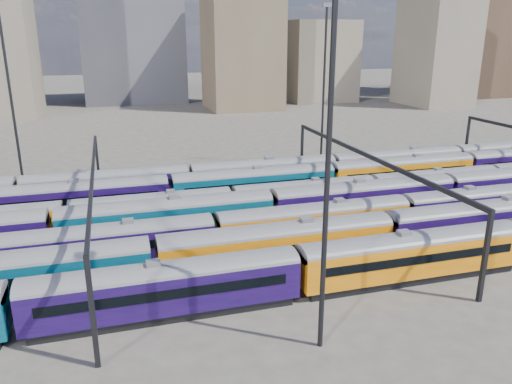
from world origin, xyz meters
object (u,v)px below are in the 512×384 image
object	(u,v)px
rake_1	(483,218)
rake_2	(103,242)
rake_0	(297,266)
mast_2	(328,152)

from	to	relation	value
rake_1	rake_2	distance (m)	38.12
rake_1	rake_2	bearing A→B (deg)	172.46
rake_0	rake_2	size ratio (longest dim) A/B	1.23
rake_0	rake_1	bearing A→B (deg)	12.57
rake_1	rake_0	bearing A→B (deg)	-167.43
rake_2	rake_0	bearing A→B (deg)	-33.04
rake_0	rake_1	distance (m)	22.97
mast_2	rake_1	bearing A→B (deg)	27.24
rake_0	mast_2	distance (m)	13.23
rake_0	mast_2	bearing A→B (deg)	-97.28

